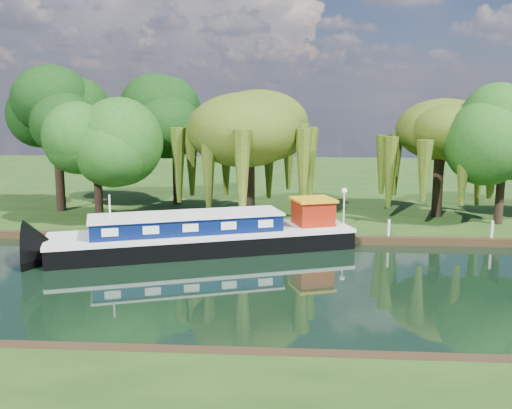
{
  "coord_description": "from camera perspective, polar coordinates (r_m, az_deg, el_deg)",
  "views": [
    {
      "loc": [
        -2.58,
        -25.19,
        8.18
      ],
      "look_at": [
        -4.71,
        5.35,
        2.8
      ],
      "focal_mm": 40.0,
      "sensor_mm": 36.0,
      "label": 1
    }
  ],
  "objects": [
    {
      "name": "ground",
      "position": [
        26.61,
        9.45,
        -8.08
      ],
      "size": [
        120.0,
        120.0,
        0.0
      ],
      "primitive_type": "plane",
      "color": "black"
    },
    {
      "name": "lamppost",
      "position": [
        36.29,
        8.81,
        0.71
      ],
      "size": [
        0.36,
        0.36,
        2.56
      ],
      "color": "silver",
      "rests_on": "far_bank"
    },
    {
      "name": "tree_far_left",
      "position": [
        37.65,
        -15.72,
        6.06
      ],
      "size": [
        4.9,
        4.9,
        7.89
      ],
      "color": "black",
      "rests_on": "far_bank"
    },
    {
      "name": "tree_far_mid",
      "position": [
        44.82,
        -8.05,
        8.08
      ],
      "size": [
        5.61,
        5.61,
        9.19
      ],
      "color": "black",
      "rests_on": "far_bank"
    },
    {
      "name": "willow_left",
      "position": [
        38.62,
        -0.65,
        7.34
      ],
      "size": [
        6.85,
        6.85,
        8.21
      ],
      "color": "black",
      "rests_on": "far_bank"
    },
    {
      "name": "mooring_posts",
      "position": [
        34.43,
        7.37,
        -2.24
      ],
      "size": [
        19.16,
        0.16,
        1.0
      ],
      "color": "silver",
      "rests_on": "far_bank"
    },
    {
      "name": "tree_far_back",
      "position": [
        43.89,
        -19.34,
        7.92
      ],
      "size": [
        5.62,
        5.62,
        9.45
      ],
      "color": "black",
      "rests_on": "far_bank"
    },
    {
      "name": "far_bank",
      "position": [
        59.78,
        6.43,
        2.26
      ],
      "size": [
        120.0,
        52.0,
        0.45
      ],
      "primitive_type": "cube",
      "color": "#17380F",
      "rests_on": "ground"
    },
    {
      "name": "tree_far_right",
      "position": [
        40.07,
        23.54,
        5.77
      ],
      "size": [
        4.77,
        4.77,
        7.8
      ],
      "color": "black",
      "rests_on": "far_bank"
    },
    {
      "name": "red_dinghy",
      "position": [
        34.85,
        -15.39,
        -3.97
      ],
      "size": [
        3.57,
        2.83,
        0.67
      ],
      "primitive_type": "imported",
      "rotation": [
        0.0,
        0.0,
        1.75
      ],
      "color": "maroon",
      "rests_on": "ground"
    },
    {
      "name": "willow_right",
      "position": [
        41.38,
        17.95,
        6.15
      ],
      "size": [
        5.99,
        5.99,
        7.3
      ],
      "color": "black",
      "rests_on": "far_bank"
    },
    {
      "name": "dutch_barge",
      "position": [
        32.33,
        -5.01,
        -3.11
      ],
      "size": [
        17.27,
        9.19,
        3.58
      ],
      "rotation": [
        0.0,
        0.0,
        0.34
      ],
      "color": "black",
      "rests_on": "ground"
    }
  ]
}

